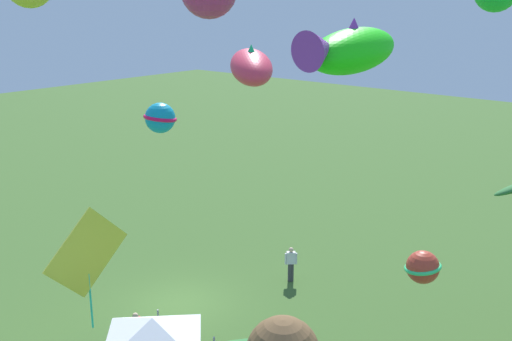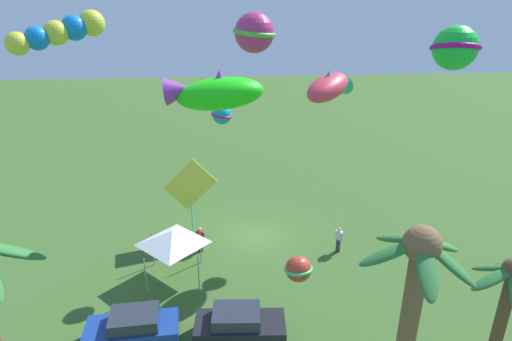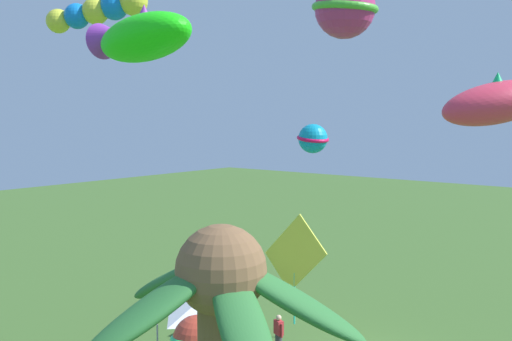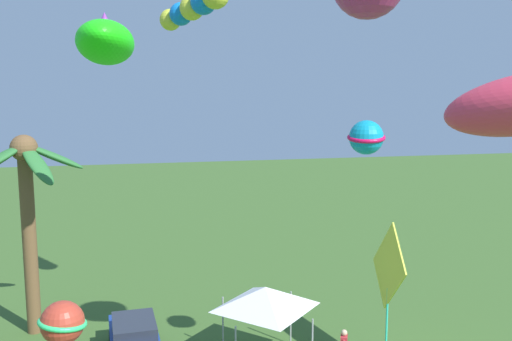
{
  "view_description": "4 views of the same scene",
  "coord_description": "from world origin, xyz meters",
  "px_view_note": "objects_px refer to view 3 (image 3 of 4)",
  "views": [
    {
      "loc": [
        14.91,
        16.7,
        12.08
      ],
      "look_at": [
        1.53,
        5.42,
        7.06
      ],
      "focal_mm": 42.19,
      "sensor_mm": 36.0,
      "label": 1
    },
    {
      "loc": [
        1.98,
        23.17,
        13.79
      ],
      "look_at": [
        0.36,
        4.58,
        6.28
      ],
      "focal_mm": 29.83,
      "sensor_mm": 36.0,
      "label": 2
    },
    {
      "loc": [
        -8.52,
        17.72,
        8.89
      ],
      "look_at": [
        1.07,
        5.71,
        7.48
      ],
      "focal_mm": 38.69,
      "sensor_mm": 36.0,
      "label": 3
    },
    {
      "loc": [
        -13.43,
        8.27,
        9.67
      ],
      "look_at": [
        1.06,
        5.05,
        7.48
      ],
      "focal_mm": 39.13,
      "sensor_mm": 36.0,
      "label": 4
    }
  ],
  "objects_px": {
    "kite_ball_5": "(345,8)",
    "kite_diamond_0": "(295,255)",
    "kite_ball_4": "(197,339)",
    "festival_tent": "(210,302)",
    "kite_ball_2": "(313,139)",
    "kite_fish_6": "(140,37)",
    "kite_tube_7": "(100,10)",
    "kite_fish_1": "(504,104)",
    "spectator_1": "(279,335)"
  },
  "relations": [
    {
      "from": "kite_fish_6",
      "to": "kite_tube_7",
      "type": "xyz_separation_m",
      "value": [
        5.68,
        -3.0,
        1.8
      ]
    },
    {
      "from": "kite_ball_2",
      "to": "kite_ball_4",
      "type": "bearing_deg",
      "value": 107.43
    },
    {
      "from": "festival_tent",
      "to": "kite_diamond_0",
      "type": "bearing_deg",
      "value": -99.39
    },
    {
      "from": "kite_diamond_0",
      "to": "kite_ball_4",
      "type": "height_order",
      "value": "kite_diamond_0"
    },
    {
      "from": "kite_tube_7",
      "to": "kite_ball_4",
      "type": "bearing_deg",
      "value": 154.58
    },
    {
      "from": "kite_ball_2",
      "to": "kite_ball_4",
      "type": "distance_m",
      "value": 9.63
    },
    {
      "from": "kite_diamond_0",
      "to": "kite_fish_1",
      "type": "bearing_deg",
      "value": 174.44
    },
    {
      "from": "kite_diamond_0",
      "to": "kite_ball_5",
      "type": "xyz_separation_m",
      "value": [
        -3.65,
        2.66,
        8.9
      ]
    },
    {
      "from": "kite_ball_5",
      "to": "kite_tube_7",
      "type": "xyz_separation_m",
      "value": [
        7.59,
        3.55,
        0.33
      ]
    },
    {
      "from": "kite_ball_2",
      "to": "kite_fish_1",
      "type": "bearing_deg",
      "value": -169.5
    },
    {
      "from": "festival_tent",
      "to": "kite_ball_4",
      "type": "relative_size",
      "value": 1.99
    },
    {
      "from": "kite_fish_1",
      "to": "spectator_1",
      "type": "bearing_deg",
      "value": 8.03
    },
    {
      "from": "kite_fish_1",
      "to": "kite_fish_6",
      "type": "bearing_deg",
      "value": 53.72
    },
    {
      "from": "festival_tent",
      "to": "kite_ball_2",
      "type": "height_order",
      "value": "kite_ball_2"
    },
    {
      "from": "kite_diamond_0",
      "to": "kite_ball_4",
      "type": "xyz_separation_m",
      "value": [
        -4.66,
        10.3,
        0.96
      ]
    },
    {
      "from": "kite_ball_2",
      "to": "kite_ball_5",
      "type": "relative_size",
      "value": 0.58
    },
    {
      "from": "kite_ball_5",
      "to": "kite_fish_6",
      "type": "height_order",
      "value": "kite_ball_5"
    },
    {
      "from": "kite_ball_5",
      "to": "kite_fish_6",
      "type": "relative_size",
      "value": 0.74
    },
    {
      "from": "kite_fish_1",
      "to": "kite_tube_7",
      "type": "distance_m",
      "value": 13.47
    },
    {
      "from": "festival_tent",
      "to": "kite_fish_6",
      "type": "xyz_separation_m",
      "value": [
        -2.45,
        4.95,
        8.42
      ]
    },
    {
      "from": "spectator_1",
      "to": "kite_ball_2",
      "type": "bearing_deg",
      "value": 177.93
    },
    {
      "from": "kite_diamond_0",
      "to": "kite_tube_7",
      "type": "distance_m",
      "value": 11.8
    },
    {
      "from": "kite_ball_2",
      "to": "kite_ball_4",
      "type": "xyz_separation_m",
      "value": [
        -2.65,
        8.43,
        -3.83
      ]
    },
    {
      "from": "kite_ball_5",
      "to": "kite_fish_1",
      "type": "bearing_deg",
      "value": -156.27
    },
    {
      "from": "kite_tube_7",
      "to": "kite_ball_2",
      "type": "bearing_deg",
      "value": -143.9
    },
    {
      "from": "kite_diamond_0",
      "to": "kite_ball_4",
      "type": "bearing_deg",
      "value": 114.35
    },
    {
      "from": "festival_tent",
      "to": "kite_tube_7",
      "type": "bearing_deg",
      "value": 31.05
    },
    {
      "from": "spectator_1",
      "to": "kite_fish_6",
      "type": "distance_m",
      "value": 12.55
    },
    {
      "from": "kite_fish_6",
      "to": "kite_tube_7",
      "type": "height_order",
      "value": "kite_tube_7"
    },
    {
      "from": "kite_ball_4",
      "to": "kite_ball_2",
      "type": "bearing_deg",
      "value": -72.57
    },
    {
      "from": "kite_ball_5",
      "to": "kite_diamond_0",
      "type": "bearing_deg",
      "value": -36.03
    },
    {
      "from": "kite_diamond_0",
      "to": "kite_ball_2",
      "type": "xyz_separation_m",
      "value": [
        -2.01,
        1.87,
        4.79
      ]
    },
    {
      "from": "festival_tent",
      "to": "kite_ball_5",
      "type": "xyz_separation_m",
      "value": [
        -4.36,
        -1.61,
        9.88
      ]
    },
    {
      "from": "festival_tent",
      "to": "kite_fish_6",
      "type": "height_order",
      "value": "kite_fish_6"
    },
    {
      "from": "spectator_1",
      "to": "festival_tent",
      "type": "distance_m",
      "value": 3.21
    },
    {
      "from": "kite_ball_5",
      "to": "kite_tube_7",
      "type": "height_order",
      "value": "kite_tube_7"
    },
    {
      "from": "spectator_1",
      "to": "kite_fish_1",
      "type": "bearing_deg",
      "value": -171.97
    },
    {
      "from": "kite_diamond_0",
      "to": "kite_ball_2",
      "type": "bearing_deg",
      "value": 137.12
    },
    {
      "from": "kite_ball_2",
      "to": "kite_diamond_0",
      "type": "bearing_deg",
      "value": -42.88
    },
    {
      "from": "spectator_1",
      "to": "festival_tent",
      "type": "xyz_separation_m",
      "value": [
        1.24,
        2.45,
        1.65
      ]
    },
    {
      "from": "spectator_1",
      "to": "kite_diamond_0",
      "type": "height_order",
      "value": "kite_diamond_0"
    },
    {
      "from": "kite_diamond_0",
      "to": "kite_fish_6",
      "type": "xyz_separation_m",
      "value": [
        -1.74,
        9.21,
        7.43
      ]
    },
    {
      "from": "kite_fish_1",
      "to": "kite_tube_7",
      "type": "relative_size",
      "value": 1.19
    },
    {
      "from": "kite_fish_1",
      "to": "kite_ball_5",
      "type": "distance_m",
      "value": 5.55
    },
    {
      "from": "kite_diamond_0",
      "to": "kite_ball_5",
      "type": "distance_m",
      "value": 9.98
    },
    {
      "from": "kite_fish_6",
      "to": "kite_tube_7",
      "type": "bearing_deg",
      "value": -27.88
    },
    {
      "from": "spectator_1",
      "to": "kite_fish_1",
      "type": "relative_size",
      "value": 0.41
    },
    {
      "from": "kite_diamond_0",
      "to": "kite_ball_5",
      "type": "bearing_deg",
      "value": 143.97
    },
    {
      "from": "kite_ball_2",
      "to": "kite_ball_4",
      "type": "relative_size",
      "value": 1.03
    },
    {
      "from": "kite_tube_7",
      "to": "spectator_1",
      "type": "bearing_deg",
      "value": -135.51
    }
  ]
}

